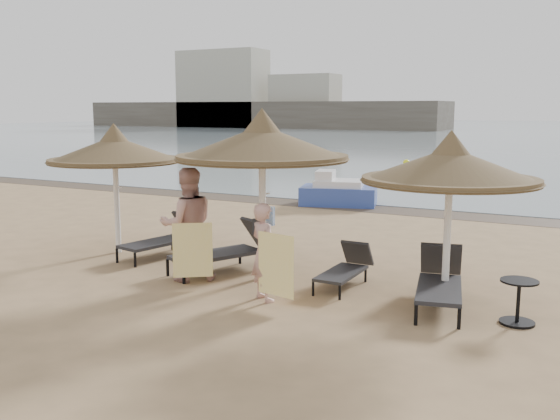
% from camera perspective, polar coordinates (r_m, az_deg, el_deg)
% --- Properties ---
extents(ground, '(160.00, 160.00, 0.00)m').
position_cam_1_polar(ground, '(10.73, -1.90, -7.51)').
color(ground, '#A78359').
rests_on(ground, ground).
extents(wet_sand_strip, '(200.00, 1.60, 0.01)m').
position_cam_1_polar(wet_sand_strip, '(19.26, 12.09, -0.14)').
color(wet_sand_strip, '#4F4032').
rests_on(wet_sand_strip, ground).
extents(far_shore, '(150.00, 54.80, 12.00)m').
position_cam_1_polar(far_shore, '(91.84, 8.73, 9.11)').
color(far_shore, '#60584E').
rests_on(far_shore, ground).
extents(palapa_left, '(2.82, 2.82, 2.79)m').
position_cam_1_polar(palapa_left, '(13.72, -14.89, 5.32)').
color(palapa_left, white).
rests_on(palapa_left, ground).
extents(palapa_center, '(3.13, 3.13, 3.11)m').
position_cam_1_polar(palapa_center, '(11.18, -1.65, 6.08)').
color(palapa_center, white).
rests_on(palapa_center, ground).
extents(palapa_right, '(2.80, 2.80, 2.77)m').
position_cam_1_polar(palapa_right, '(10.11, 15.30, 3.90)').
color(palapa_right, white).
rests_on(palapa_right, ground).
extents(lounger_far_left, '(1.02, 2.03, 0.87)m').
position_cam_1_polar(lounger_far_left, '(13.44, -10.36, -2.48)').
color(lounger_far_left, black).
rests_on(lounger_far_left, ground).
extents(lounger_near_left, '(1.55, 2.22, 0.95)m').
position_cam_1_polar(lounger_near_left, '(12.06, -4.68, -3.54)').
color(lounger_near_left, black).
rests_on(lounger_near_left, ground).
extents(lounger_near_right, '(0.54, 1.60, 0.71)m').
position_cam_1_polar(lounger_near_right, '(11.12, 6.07, -5.23)').
color(lounger_near_right, black).
rests_on(lounger_near_right, ground).
extents(lounger_far_right, '(1.07, 2.09, 0.89)m').
position_cam_1_polar(lounger_far_right, '(10.28, 14.39, -6.23)').
color(lounger_far_right, black).
rests_on(lounger_far_right, ground).
extents(side_table, '(0.54, 0.54, 0.65)m').
position_cam_1_polar(side_table, '(9.76, 20.94, -7.97)').
color(side_table, black).
rests_on(side_table, ground).
extents(person_left, '(1.29, 1.28, 2.39)m').
position_cam_1_polar(person_left, '(11.32, -8.45, -0.50)').
color(person_left, tan).
rests_on(person_left, ground).
extents(person_right, '(1.02, 0.91, 1.87)m').
position_cam_1_polar(person_right, '(10.07, -1.48, -3.15)').
color(person_right, tan).
rests_on(person_right, ground).
extents(towel_left, '(0.57, 0.42, 0.96)m').
position_cam_1_polar(towel_left, '(10.94, -7.99, -3.66)').
color(towel_left, yellow).
rests_on(towel_left, ground).
extents(towel_right, '(0.70, 0.16, 1.00)m').
position_cam_1_polar(towel_right, '(9.75, -0.39, -5.04)').
color(towel_right, yellow).
rests_on(towel_right, ground).
extents(bag_patterned, '(0.27, 0.09, 0.35)m').
position_cam_1_polar(bag_patterned, '(11.48, -1.17, -0.53)').
color(bag_patterned, white).
rests_on(bag_patterned, ground).
extents(bag_dark, '(0.22, 0.11, 0.29)m').
position_cam_1_polar(bag_dark, '(11.22, -2.01, -1.56)').
color(bag_dark, black).
rests_on(bag_dark, ground).
extents(pedal_boat, '(2.68, 2.00, 1.11)m').
position_cam_1_polar(pedal_boat, '(20.21, 5.30, 1.64)').
color(pedal_boat, '#30489E').
rests_on(pedal_boat, ground).
extents(buoy_left, '(0.36, 0.36, 0.36)m').
position_cam_1_polar(buoy_left, '(34.37, 11.48, 4.27)').
color(buoy_left, '#F8F319').
rests_on(buoy_left, ground).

